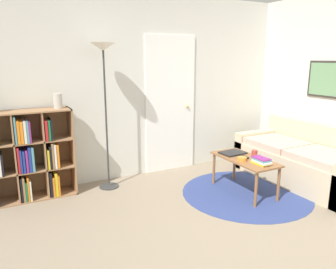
{
  "coord_description": "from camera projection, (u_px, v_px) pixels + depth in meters",
  "views": [
    {
      "loc": [
        -1.8,
        -1.92,
        1.72
      ],
      "look_at": [
        -0.1,
        1.35,
        0.85
      ],
      "focal_mm": 35.0,
      "sensor_mm": 36.0,
      "label": 1
    }
  ],
  "objects": [
    {
      "name": "coffee_table",
      "position": [
        245.0,
        163.0,
        4.21
      ],
      "size": [
        0.44,
        0.92,
        0.46
      ],
      "color": "brown",
      "rests_on": "ground_plane"
    },
    {
      "name": "remote",
      "position": [
        244.0,
        157.0,
        4.22
      ],
      "size": [
        0.05,
        0.14,
        0.02
      ],
      "color": "black",
      "rests_on": "coffee_table"
    },
    {
      "name": "couch",
      "position": [
        305.0,
        161.0,
        4.65
      ],
      "size": [
        0.87,
        1.89,
        0.79
      ],
      "color": "#CCB793",
      "rests_on": "ground_plane"
    },
    {
      "name": "vase_on_shelf",
      "position": [
        58.0,
        101.0,
        4.02
      ],
      "size": [
        0.11,
        0.11,
        0.19
      ],
      "color": "#B7B2A8",
      "rests_on": "bookshelf"
    },
    {
      "name": "wall_back",
      "position": [
        139.0,
        88.0,
        4.71
      ],
      "size": [
        7.73,
        0.11,
        2.6
      ],
      "color": "silver",
      "rests_on": "ground_plane"
    },
    {
      "name": "laptop",
      "position": [
        233.0,
        153.0,
        4.4
      ],
      "size": [
        0.34,
        0.27,
        0.02
      ],
      "color": "black",
      "rests_on": "coffee_table"
    },
    {
      "name": "floor_lamp",
      "position": [
        104.0,
        66.0,
        4.09
      ],
      "size": [
        0.31,
        0.31,
        1.9
      ],
      "color": "#333333",
      "rests_on": "ground_plane"
    },
    {
      "name": "book_stack_on_table",
      "position": [
        261.0,
        161.0,
        3.95
      ],
      "size": [
        0.13,
        0.24,
        0.08
      ],
      "color": "gold",
      "rests_on": "coffee_table"
    },
    {
      "name": "bookshelf",
      "position": [
        26.0,
        157.0,
        3.98
      ],
      "size": [
        1.03,
        0.34,
        1.11
      ],
      "color": "#936B47",
      "rests_on": "ground_plane"
    },
    {
      "name": "rug",
      "position": [
        246.0,
        193.0,
        4.25
      ],
      "size": [
        1.65,
        1.65,
        0.01
      ],
      "color": "navy",
      "rests_on": "ground_plane"
    },
    {
      "name": "bowl",
      "position": [
        242.0,
        159.0,
        4.08
      ],
      "size": [
        0.11,
        0.11,
        0.05
      ],
      "color": "orange",
      "rests_on": "coffee_table"
    },
    {
      "name": "ground_plane",
      "position": [
        249.0,
        259.0,
        2.86
      ],
      "size": [
        14.0,
        14.0,
        0.0
      ],
      "primitive_type": "plane",
      "color": "gray"
    },
    {
      "name": "cup",
      "position": [
        254.0,
        154.0,
        4.22
      ],
      "size": [
        0.08,
        0.08,
        0.09
      ],
      "color": "#A33D33",
      "rests_on": "coffee_table"
    },
    {
      "name": "wall_right",
      "position": [
        326.0,
        87.0,
        4.69
      ],
      "size": [
        0.08,
        5.45,
        2.6
      ],
      "color": "silver",
      "rests_on": "ground_plane"
    }
  ]
}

